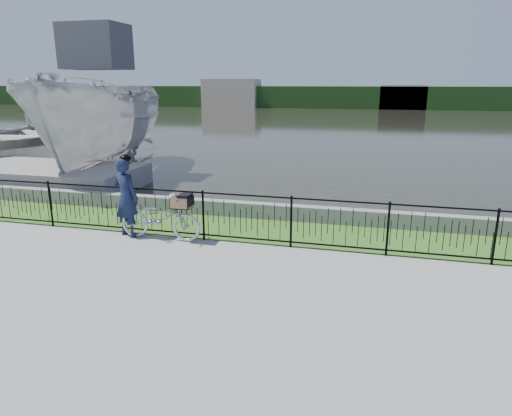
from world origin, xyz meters
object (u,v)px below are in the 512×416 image
(bicycle_rig, at_px, (161,217))
(boat_near, at_px, (102,123))
(dock, at_px, (4,174))
(cyclist, at_px, (126,196))
(boat_far, at_px, (54,134))

(bicycle_rig, bearing_deg, boat_near, 130.09)
(dock, distance_m, cyclist, 8.30)
(cyclist, xyz_separation_m, boat_far, (-9.46, 9.83, 0.12))
(boat_near, relative_size, boat_far, 0.92)
(boat_far, bearing_deg, dock, -68.58)
(bicycle_rig, height_order, boat_near, boat_near)
(dock, distance_m, boat_far, 6.22)
(boat_near, bearing_deg, dock, -135.79)
(dock, xyz_separation_m, bicycle_rig, (8.05, -4.10, 0.17))
(dock, relative_size, cyclist, 5.23)
(boat_far, bearing_deg, boat_near, -34.54)
(boat_near, height_order, boat_far, boat_near)
(dock, bearing_deg, bicycle_rig, -27.00)
(cyclist, bearing_deg, boat_near, 125.60)
(bicycle_rig, bearing_deg, boat_far, 136.28)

